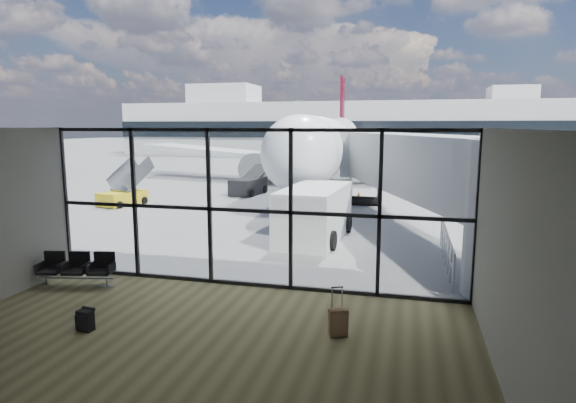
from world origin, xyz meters
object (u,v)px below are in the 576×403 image
at_px(seating_row, 78,267).
at_px(suitcase, 338,322).
at_px(service_van, 314,213).
at_px(mobile_stairs, 123,196).
at_px(airliner, 330,143).
at_px(belt_loader, 249,185).
at_px(backpack, 85,320).

relative_size(seating_row, suitcase, 1.97).
bearing_deg(seating_row, suitcase, -23.50).
bearing_deg(service_van, mobile_stairs, 158.31).
height_order(seating_row, airliner, airliner).
xyz_separation_m(seating_row, belt_loader, (-1.17, 18.89, 0.09)).
bearing_deg(airliner, belt_loader, -115.26).
distance_m(service_van, mobile_stairs, 13.66).
height_order(seating_row, mobile_stairs, mobile_stairs).
distance_m(seating_row, backpack, 3.53).
bearing_deg(mobile_stairs, backpack, -46.02).
distance_m(backpack, airliner, 31.69).
bearing_deg(backpack, suitcase, 19.37).
bearing_deg(belt_loader, airliner, 77.33).
distance_m(backpack, service_van, 10.41).
bearing_deg(airliner, service_van, -86.75).
distance_m(suitcase, airliner, 31.02).
relative_size(service_van, mobile_stairs, 1.48).
distance_m(seating_row, mobile_stairs, 14.61).
bearing_deg(seating_row, belt_loader, 81.82).
distance_m(suitcase, belt_loader, 22.38).
bearing_deg(suitcase, mobile_stairs, 112.25).
bearing_deg(belt_loader, mobile_stairs, -125.22).
relative_size(seating_row, airliner, 0.05).
bearing_deg(suitcase, airliner, 76.70).
xyz_separation_m(airliner, mobile_stairs, (-9.46, -15.93, -2.57)).
bearing_deg(belt_loader, seating_row, -78.22).
height_order(backpack, airliner, airliner).
bearing_deg(service_van, belt_loader, 123.06).
bearing_deg(service_van, airliner, 100.99).
xyz_separation_m(seating_row, suitcase, (7.78, -1.62, -0.20)).
bearing_deg(seating_row, backpack, -62.08).
relative_size(belt_loader, mobile_stairs, 1.24).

